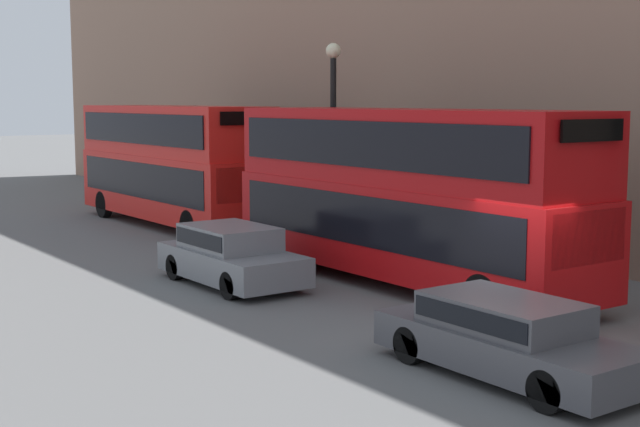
# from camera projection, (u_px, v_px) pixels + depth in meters

# --- Properties ---
(ground_plane) EXTENTS (200.00, 200.00, 0.00)m
(ground_plane) POSITION_uv_depth(u_px,v_px,m) (507.00, 337.00, 16.69)
(ground_plane) COLOR #5B5B5B
(bus_leading) EXTENTS (2.59, 10.80, 4.21)m
(bus_leading) POSITION_uv_depth(u_px,v_px,m) (404.00, 188.00, 21.22)
(bus_leading) COLOR #B20C0F
(bus_leading) RESTS_ON ground
(bus_second_in_queue) EXTENTS (2.59, 10.26, 4.21)m
(bus_second_in_queue) POSITION_uv_depth(u_px,v_px,m) (172.00, 160.00, 31.19)
(bus_second_in_queue) COLOR red
(bus_second_in_queue) RESTS_ON ground
(car_dark_sedan) EXTENTS (1.78, 4.61, 1.28)m
(car_dark_sedan) POSITION_uv_depth(u_px,v_px,m) (506.00, 335.00, 14.27)
(car_dark_sedan) COLOR #47474C
(car_dark_sedan) RESTS_ON ground
(car_hatchback) EXTENTS (1.89, 4.26, 1.43)m
(car_hatchback) POSITION_uv_depth(u_px,v_px,m) (231.00, 254.00, 21.36)
(car_hatchback) COLOR slate
(car_hatchback) RESTS_ON ground
(street_lamp) EXTENTS (0.44, 0.44, 6.06)m
(street_lamp) POSITION_uv_depth(u_px,v_px,m) (333.00, 122.00, 26.12)
(street_lamp) COLOR black
(street_lamp) RESTS_ON ground
(pedestrian) EXTENTS (0.36, 0.36, 1.73)m
(pedestrian) POSITION_uv_depth(u_px,v_px,m) (455.00, 238.00, 23.49)
(pedestrian) COLOR brown
(pedestrian) RESTS_ON ground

